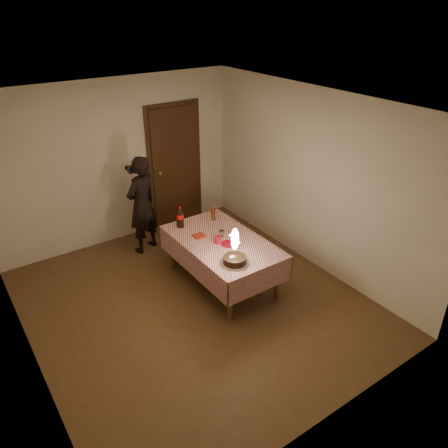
# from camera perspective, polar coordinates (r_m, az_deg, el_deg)

# --- Properties ---
(ground) EXTENTS (4.00, 4.50, 0.01)m
(ground) POSITION_cam_1_polar(r_m,az_deg,el_deg) (5.92, -3.83, -10.25)
(ground) COLOR brown
(ground) RESTS_ON ground
(room_shell) EXTENTS (4.04, 4.54, 2.62)m
(room_shell) POSITION_cam_1_polar(r_m,az_deg,el_deg) (5.15, -4.51, 4.98)
(room_shell) COLOR silver
(room_shell) RESTS_ON ground
(dining_table) EXTENTS (1.02, 1.72, 0.68)m
(dining_table) POSITION_cam_1_polar(r_m,az_deg,el_deg) (6.00, -0.27, -2.92)
(dining_table) COLOR brown
(dining_table) RESTS_ON ground
(birthday_cake) EXTENTS (0.36, 0.36, 0.49)m
(birthday_cake) POSITION_cam_1_polar(r_m,az_deg,el_deg) (5.41, 1.41, -4.11)
(birthday_cake) COLOR white
(birthday_cake) RESTS_ON dining_table
(red_plate) EXTENTS (0.22, 0.22, 0.01)m
(red_plate) POSITION_cam_1_polar(r_m,az_deg,el_deg) (5.86, 0.67, -2.60)
(red_plate) COLOR #A60B23
(red_plate) RESTS_ON dining_table
(red_cup) EXTENTS (0.08, 0.08, 0.10)m
(red_cup) POSITION_cam_1_polar(r_m,az_deg,el_deg) (5.87, -0.82, -2.06)
(red_cup) COLOR #B20C1E
(red_cup) RESTS_ON dining_table
(clear_cup) EXTENTS (0.07, 0.07, 0.09)m
(clear_cup) POSITION_cam_1_polar(r_m,az_deg,el_deg) (6.02, -0.33, -1.25)
(clear_cup) COLOR silver
(clear_cup) RESTS_ON dining_table
(napkin_stack) EXTENTS (0.15, 0.15, 0.02)m
(napkin_stack) POSITION_cam_1_polar(r_m,az_deg,el_deg) (6.05, -3.25, -1.56)
(napkin_stack) COLOR #AD2613
(napkin_stack) RESTS_ON dining_table
(cola_bottle) EXTENTS (0.10, 0.10, 0.32)m
(cola_bottle) POSITION_cam_1_polar(r_m,az_deg,el_deg) (6.25, -5.76, 0.87)
(cola_bottle) COLOR black
(cola_bottle) RESTS_ON dining_table
(amber_bottle_right) EXTENTS (0.06, 0.06, 0.25)m
(amber_bottle_right) POSITION_cam_1_polar(r_m,az_deg,el_deg) (6.44, -1.42, 1.49)
(amber_bottle_right) COLOR #51250E
(amber_bottle_right) RESTS_ON dining_table
(photographer) EXTENTS (0.67, 0.56, 1.56)m
(photographer) POSITION_cam_1_polar(r_m,az_deg,el_deg) (6.82, -10.68, 2.48)
(photographer) COLOR black
(photographer) RESTS_ON ground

